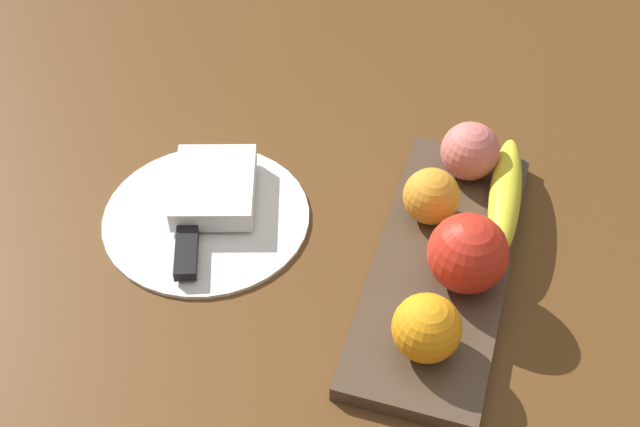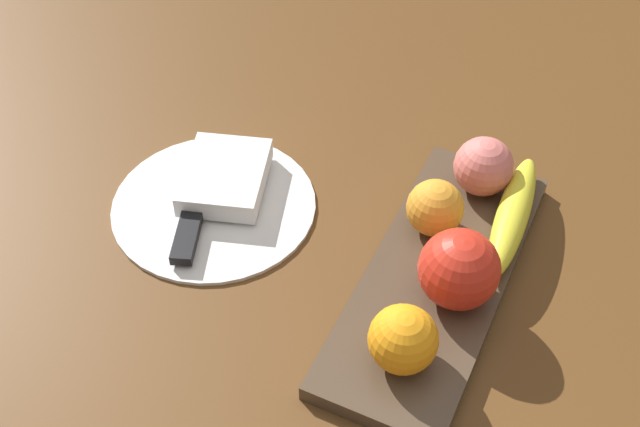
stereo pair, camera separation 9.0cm
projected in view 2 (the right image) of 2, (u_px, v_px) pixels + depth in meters
ground_plane at (458, 280)px, 0.90m from camera, size 2.40×2.40×0.00m
fruit_tray at (436, 279)px, 0.88m from camera, size 0.38×0.14×0.02m
apple at (459, 269)px, 0.83m from camera, size 0.08×0.08×0.08m
banana at (513, 215)px, 0.91m from camera, size 0.19×0.05×0.04m
orange_near_apple at (435, 208)px, 0.90m from camera, size 0.06×0.06×0.06m
orange_near_banana at (403, 339)px, 0.78m from camera, size 0.07×0.07×0.07m
peach at (483, 166)px, 0.94m from camera, size 0.07×0.07×0.07m
dinner_plate at (214, 204)px, 0.97m from camera, size 0.24×0.24×0.01m
folded_napkin at (225, 177)px, 0.97m from camera, size 0.14×0.12×0.03m
knife at (191, 222)px, 0.94m from camera, size 0.18×0.08×0.01m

